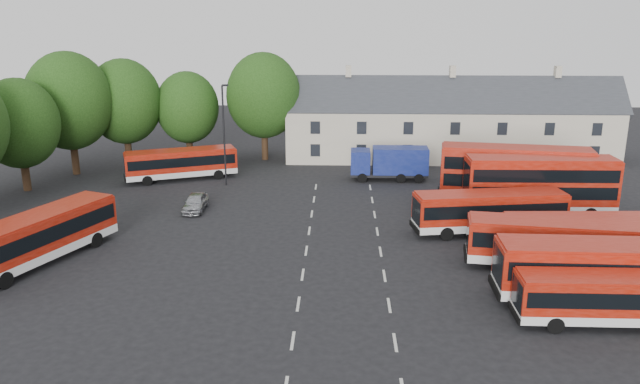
% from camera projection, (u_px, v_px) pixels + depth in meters
% --- Properties ---
extents(ground, '(140.00, 140.00, 0.00)m').
position_uv_depth(ground, '(305.00, 262.00, 40.10)').
color(ground, black).
rests_on(ground, ground).
extents(lane_markings, '(5.15, 33.80, 0.01)m').
position_uv_depth(lane_markings, '(343.00, 251.00, 41.93)').
color(lane_markings, beige).
rests_on(lane_markings, ground).
extents(treeline, '(29.92, 32.59, 12.01)m').
position_uv_depth(treeline, '(92.00, 111.00, 57.52)').
color(treeline, black).
rests_on(treeline, ground).
extents(terrace_houses, '(35.70, 7.13, 10.06)m').
position_uv_depth(terrace_houses, '(449.00, 124.00, 67.38)').
color(terrace_houses, beige).
rests_on(terrace_houses, ground).
extents(bus_row_a, '(9.70, 2.30, 2.74)m').
position_uv_depth(bus_row_a, '(613.00, 296.00, 31.59)').
color(bus_row_a, silver).
rests_on(bus_row_a, ground).
extents(bus_row_b, '(12.36, 3.19, 3.47)m').
position_uv_depth(bus_row_b, '(612.00, 268.00, 33.91)').
color(bus_row_b, silver).
rests_on(bus_row_b, ground).
extents(bus_row_c, '(11.37, 4.09, 3.14)m').
position_uv_depth(bus_row_c, '(560.00, 241.00, 38.48)').
color(bus_row_c, silver).
rests_on(bus_row_c, ground).
extents(bus_row_d, '(10.28, 2.74, 2.88)m').
position_uv_depth(bus_row_d, '(584.00, 233.00, 40.26)').
color(bus_row_d, silver).
rests_on(bus_row_d, ground).
extents(bus_row_e, '(11.13, 4.06, 3.08)m').
position_uv_depth(bus_row_e, '(490.00, 209.00, 44.84)').
color(bus_row_e, silver).
rests_on(bus_row_e, ground).
extents(bus_dd_south, '(11.52, 2.79, 4.71)m').
position_uv_depth(bus_dd_south, '(540.00, 183.00, 48.61)').
color(bus_dd_south, silver).
rests_on(bus_dd_south, ground).
extents(bus_dd_north, '(12.31, 4.54, 4.93)m').
position_uv_depth(bus_dd_north, '(515.00, 172.00, 51.27)').
color(bus_dd_north, silver).
rests_on(bus_dd_north, ground).
extents(bus_west, '(6.70, 11.60, 3.24)m').
position_uv_depth(bus_west, '(37.00, 235.00, 39.38)').
color(bus_west, silver).
rests_on(bus_west, ground).
extents(bus_north, '(10.50, 6.05, 2.93)m').
position_uv_depth(bus_north, '(181.00, 162.00, 59.41)').
color(bus_north, silver).
rests_on(bus_north, ground).
extents(box_truck, '(7.30, 2.34, 3.18)m').
position_uv_depth(box_truck, '(390.00, 162.00, 59.26)').
color(box_truck, black).
rests_on(box_truck, ground).
extents(silver_car, '(1.65, 4.04, 1.37)m').
position_uv_depth(silver_car, '(195.00, 202.00, 50.39)').
color(silver_car, '#9EA0A5').
rests_on(silver_car, ground).
extents(lamppost, '(0.64, 0.39, 9.30)m').
position_uv_depth(lamppost, '(224.00, 132.00, 56.67)').
color(lamppost, black).
rests_on(lamppost, ground).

